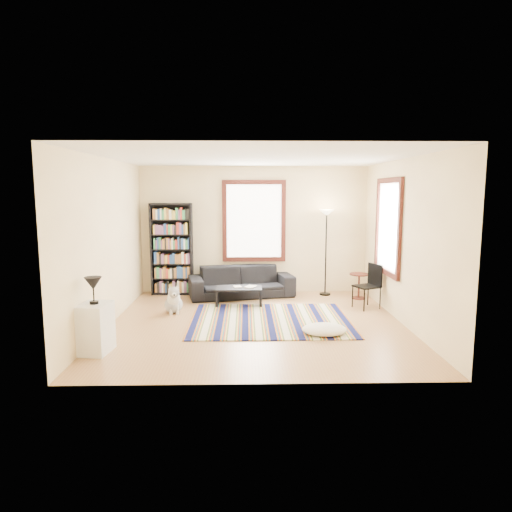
{
  "coord_description": "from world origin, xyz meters",
  "views": [
    {
      "loc": [
        -0.19,
        -7.61,
        2.26
      ],
      "look_at": [
        0.0,
        0.5,
        1.1
      ],
      "focal_mm": 32.0,
      "sensor_mm": 36.0,
      "label": 1
    }
  ],
  "objects_px": {
    "folding_chair": "(367,286)",
    "side_table": "(359,286)",
    "sofa": "(241,282)",
    "floor_cushion": "(324,329)",
    "dog": "(173,299)",
    "coffee_table": "(239,296)",
    "bookshelf": "(172,249)",
    "floor_lamp": "(326,253)",
    "white_cabinet": "(95,328)"
  },
  "relations": [
    {
      "from": "coffee_table",
      "to": "side_table",
      "type": "bearing_deg",
      "value": 10.93
    },
    {
      "from": "sofa",
      "to": "side_table",
      "type": "relative_size",
      "value": 4.11
    },
    {
      "from": "bookshelf",
      "to": "coffee_table",
      "type": "relative_size",
      "value": 2.22
    },
    {
      "from": "coffee_table",
      "to": "white_cabinet",
      "type": "height_order",
      "value": "white_cabinet"
    },
    {
      "from": "sofa",
      "to": "coffee_table",
      "type": "xyz_separation_m",
      "value": [
        -0.04,
        -0.77,
        -0.14
      ]
    },
    {
      "from": "floor_cushion",
      "to": "coffee_table",
      "type": "bearing_deg",
      "value": 125.41
    },
    {
      "from": "sofa",
      "to": "dog",
      "type": "relative_size",
      "value": 4.23
    },
    {
      "from": "floor_lamp",
      "to": "dog",
      "type": "distance_m",
      "value": 3.47
    },
    {
      "from": "bookshelf",
      "to": "folding_chair",
      "type": "relative_size",
      "value": 2.33
    },
    {
      "from": "floor_lamp",
      "to": "side_table",
      "type": "relative_size",
      "value": 3.44
    },
    {
      "from": "folding_chair",
      "to": "side_table",
      "type": "bearing_deg",
      "value": 62.5
    },
    {
      "from": "coffee_table",
      "to": "floor_lamp",
      "type": "relative_size",
      "value": 0.48
    },
    {
      "from": "floor_lamp",
      "to": "white_cabinet",
      "type": "xyz_separation_m",
      "value": [
        -3.85,
        -3.52,
        -0.58
      ]
    },
    {
      "from": "coffee_table",
      "to": "side_table",
      "type": "xyz_separation_m",
      "value": [
        2.52,
        0.49,
        0.09
      ]
    },
    {
      "from": "side_table",
      "to": "floor_cushion",
      "type": "bearing_deg",
      "value": -115.26
    },
    {
      "from": "bookshelf",
      "to": "white_cabinet",
      "type": "relative_size",
      "value": 2.86
    },
    {
      "from": "floor_cushion",
      "to": "folding_chair",
      "type": "height_order",
      "value": "folding_chair"
    },
    {
      "from": "dog",
      "to": "floor_lamp",
      "type": "bearing_deg",
      "value": 12.49
    },
    {
      "from": "floor_cushion",
      "to": "white_cabinet",
      "type": "xyz_separation_m",
      "value": [
        -3.36,
        -0.71,
        0.26
      ]
    },
    {
      "from": "floor_cushion",
      "to": "folding_chair",
      "type": "xyz_separation_m",
      "value": [
        1.09,
        1.64,
        0.34
      ]
    },
    {
      "from": "sofa",
      "to": "bookshelf",
      "type": "relative_size",
      "value": 1.11
    },
    {
      "from": "folding_chair",
      "to": "floor_lamp",
      "type": "bearing_deg",
      "value": 93.01
    },
    {
      "from": "floor_lamp",
      "to": "folding_chair",
      "type": "distance_m",
      "value": 1.41
    },
    {
      "from": "sofa",
      "to": "dog",
      "type": "height_order",
      "value": "sofa"
    },
    {
      "from": "sofa",
      "to": "dog",
      "type": "xyz_separation_m",
      "value": [
        -1.25,
        -1.33,
        -0.06
      ]
    },
    {
      "from": "floor_cushion",
      "to": "side_table",
      "type": "relative_size",
      "value": 1.32
    },
    {
      "from": "bookshelf",
      "to": "floor_lamp",
      "type": "xyz_separation_m",
      "value": [
        3.36,
        -0.17,
        -0.07
      ]
    },
    {
      "from": "floor_lamp",
      "to": "folding_chair",
      "type": "height_order",
      "value": "floor_lamp"
    },
    {
      "from": "bookshelf",
      "to": "coffee_table",
      "type": "height_order",
      "value": "bookshelf"
    },
    {
      "from": "coffee_table",
      "to": "side_table",
      "type": "distance_m",
      "value": 2.57
    },
    {
      "from": "floor_lamp",
      "to": "side_table",
      "type": "xyz_separation_m",
      "value": [
        0.65,
        -0.39,
        -0.66
      ]
    },
    {
      "from": "sofa",
      "to": "side_table",
      "type": "height_order",
      "value": "sofa"
    },
    {
      "from": "sofa",
      "to": "folding_chair",
      "type": "relative_size",
      "value": 2.58
    },
    {
      "from": "white_cabinet",
      "to": "side_table",
      "type": "bearing_deg",
      "value": 41.6
    },
    {
      "from": "side_table",
      "to": "dog",
      "type": "distance_m",
      "value": 3.88
    },
    {
      "from": "coffee_table",
      "to": "side_table",
      "type": "height_order",
      "value": "side_table"
    },
    {
      "from": "bookshelf",
      "to": "floor_lamp",
      "type": "height_order",
      "value": "bookshelf"
    },
    {
      "from": "dog",
      "to": "coffee_table",
      "type": "bearing_deg",
      "value": 12.17
    },
    {
      "from": "side_table",
      "to": "floor_lamp",
      "type": "bearing_deg",
      "value": 149.06
    },
    {
      "from": "floor_cushion",
      "to": "dog",
      "type": "relative_size",
      "value": 1.36
    },
    {
      "from": "side_table",
      "to": "folding_chair",
      "type": "height_order",
      "value": "folding_chair"
    },
    {
      "from": "coffee_table",
      "to": "folding_chair",
      "type": "xyz_separation_m",
      "value": [
        2.47,
        -0.3,
        0.25
      ]
    },
    {
      "from": "coffee_table",
      "to": "dog",
      "type": "distance_m",
      "value": 1.34
    },
    {
      "from": "white_cabinet",
      "to": "dog",
      "type": "bearing_deg",
      "value": 76.73
    },
    {
      "from": "floor_lamp",
      "to": "sofa",
      "type": "bearing_deg",
      "value": -176.89
    },
    {
      "from": "bookshelf",
      "to": "floor_cushion",
      "type": "relative_size",
      "value": 2.81
    },
    {
      "from": "coffee_table",
      "to": "white_cabinet",
      "type": "distance_m",
      "value": 3.31
    },
    {
      "from": "coffee_table",
      "to": "dog",
      "type": "height_order",
      "value": "dog"
    },
    {
      "from": "coffee_table",
      "to": "dog",
      "type": "xyz_separation_m",
      "value": [
        -1.21,
        -0.55,
        0.08
      ]
    },
    {
      "from": "coffee_table",
      "to": "floor_cushion",
      "type": "xyz_separation_m",
      "value": [
        1.38,
        -1.94,
        -0.09
      ]
    }
  ]
}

